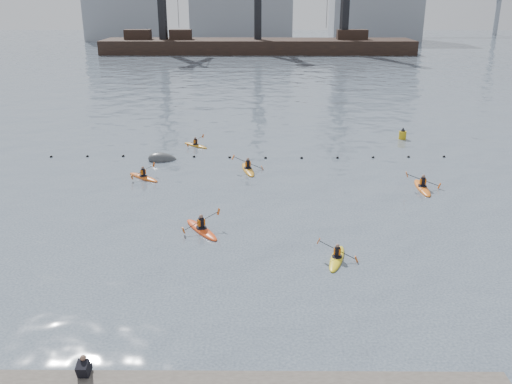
% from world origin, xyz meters
% --- Properties ---
extents(ground, '(400.00, 400.00, 0.00)m').
position_xyz_m(ground, '(0.00, 0.00, 0.00)').
color(ground, '#343F4B').
rests_on(ground, ground).
extents(float_line, '(33.24, 0.73, 0.24)m').
position_xyz_m(float_line, '(-0.50, 22.53, 0.03)').
color(float_line, black).
rests_on(float_line, ground).
extents(barge_pier, '(72.00, 19.30, 29.50)m').
position_xyz_m(barge_pier, '(-0.22, 110.00, 1.89)').
color(barge_pier, black).
rests_on(barge_pier, ground).
extents(skyline, '(141.00, 28.00, 22.00)m').
position_xyz_m(skyline, '(2.23, 150.27, 9.25)').
color(skyline, gray).
rests_on(skyline, ground).
extents(kayaker_0, '(2.52, 3.38, 1.26)m').
position_xyz_m(kayaker_0, '(-2.84, 7.52, 0.11)').
color(kayaker_0, '#EF4716').
rests_on(kayaker_0, ground).
extents(kayaker_1, '(2.10, 3.15, 1.19)m').
position_xyz_m(kayaker_1, '(4.49, 3.95, 0.09)').
color(kayaker_1, yellow).
rests_on(kayaker_1, ground).
extents(kayaker_2, '(2.86, 2.59, 1.08)m').
position_xyz_m(kayaker_2, '(-8.13, 17.06, 0.10)').
color(kayaker_2, '#E15B15').
rests_on(kayaker_2, ground).
extents(kayaker_3, '(2.49, 3.66, 1.44)m').
position_xyz_m(kayaker_3, '(-0.40, 18.98, 0.11)').
color(kayaker_3, orange).
rests_on(kayaker_3, ground).
extents(kayaker_4, '(2.52, 3.68, 1.36)m').
position_xyz_m(kayaker_4, '(11.95, 14.85, 0.11)').
color(kayaker_4, orange).
rests_on(kayaker_4, ground).
extents(kayaker_5, '(2.61, 2.41, 1.01)m').
position_xyz_m(kayaker_5, '(-5.27, 26.18, 0.09)').
color(kayaker_5, orange).
rests_on(kayaker_5, ground).
extents(mooring_buoy, '(2.86, 1.97, 1.68)m').
position_xyz_m(mooring_buoy, '(-7.49, 21.75, 0.00)').
color(mooring_buoy, '#3F4144').
rests_on(mooring_buoy, ground).
extents(nav_buoy, '(0.69, 0.69, 1.26)m').
position_xyz_m(nav_buoy, '(14.00, 28.84, 0.38)').
color(nav_buoy, '#C38C13').
rests_on(nav_buoy, ground).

